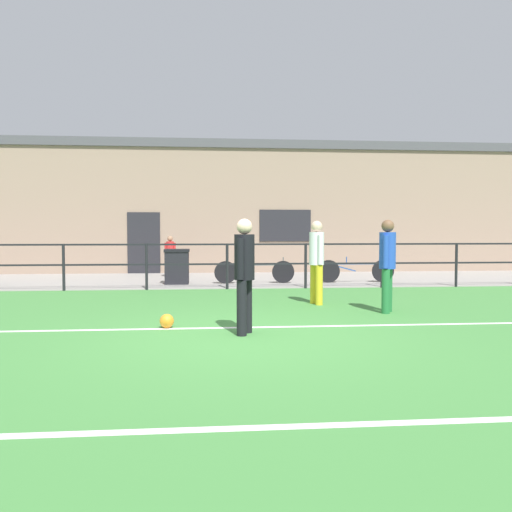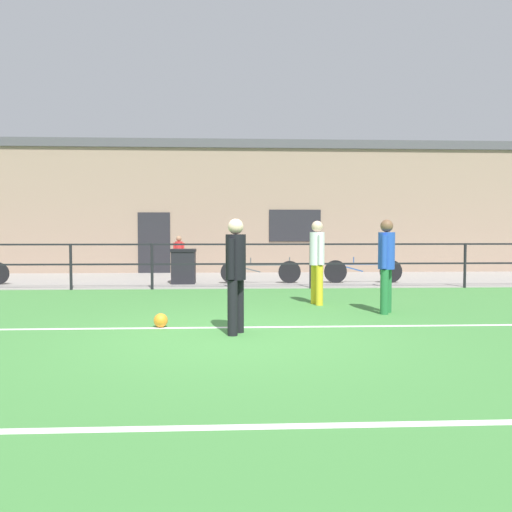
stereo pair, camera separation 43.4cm
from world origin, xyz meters
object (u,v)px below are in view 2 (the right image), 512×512
at_px(bicycle_parked_0, 261,272).
at_px(soccer_ball_match, 161,320).
at_px(player_winger, 317,257).
at_px(player_goalkeeper, 236,269).
at_px(bicycle_parked_2, 363,271).
at_px(player_striker, 386,260).
at_px(trash_bin_0, 184,266).
at_px(spectator_child, 179,254).

bearing_deg(bicycle_parked_0, soccer_ball_match, -106.37).
bearing_deg(soccer_ball_match, player_winger, 40.15).
bearing_deg(soccer_ball_match, player_goalkeeper, -26.81).
relative_size(soccer_ball_match, bicycle_parked_2, 0.10).
xyz_separation_m(player_goalkeeper, player_striker, (2.68, 1.74, 0.02)).
bearing_deg(soccer_ball_match, player_striker, 17.04).
bearing_deg(player_winger, player_goalkeeper, 136.81).
bearing_deg(trash_bin_0, player_goalkeeper, -79.13).
relative_size(soccer_ball_match, spectator_child, 0.17).
xyz_separation_m(spectator_child, bicycle_parked_0, (2.45, -2.22, -0.41)).
bearing_deg(bicycle_parked_2, player_striker, -100.07).
xyz_separation_m(player_goalkeeper, player_winger, (1.64, 2.92, 0.02)).
distance_m(soccer_ball_match, bicycle_parked_0, 6.72).
bearing_deg(player_striker, bicycle_parked_2, 19.31).
distance_m(player_goalkeeper, soccer_ball_match, 1.51).
bearing_deg(soccer_ball_match, trash_bin_0, 91.96).
height_order(player_goalkeeper, spectator_child, player_goalkeeper).
height_order(player_winger, bicycle_parked_0, player_winger).
distance_m(player_striker, bicycle_parked_0, 5.65).
xyz_separation_m(spectator_child, trash_bin_0, (0.34, -2.18, -0.25)).
xyz_separation_m(player_goalkeeper, bicycle_parked_0, (0.76, 7.02, -0.58)).
height_order(soccer_ball_match, trash_bin_0, trash_bin_0).
distance_m(player_winger, bicycle_parked_0, 4.24).
height_order(player_goalkeeper, bicycle_parked_2, player_goalkeeper).
xyz_separation_m(player_goalkeeper, bicycle_parked_2, (3.62, 7.02, -0.58)).
height_order(player_striker, soccer_ball_match, player_striker).
height_order(spectator_child, bicycle_parked_2, spectator_child).
bearing_deg(player_striker, player_goalkeeper, 152.40).
relative_size(player_goalkeeper, bicycle_parked_0, 0.74).
relative_size(player_goalkeeper, soccer_ball_match, 7.65).
height_order(player_goalkeeper, player_winger, player_winger).
bearing_deg(player_striker, trash_bin_0, 66.59).
relative_size(bicycle_parked_0, bicycle_parked_2, 1.01).
xyz_separation_m(player_winger, spectator_child, (-3.34, 6.33, -0.19)).
xyz_separation_m(spectator_child, bicycle_parked_2, (5.31, -2.22, -0.40)).
height_order(player_goalkeeper, bicycle_parked_0, player_goalkeeper).
height_order(player_goalkeeper, trash_bin_0, player_goalkeeper).
bearing_deg(spectator_child, player_striker, 127.13).
bearing_deg(spectator_child, player_goalkeeper, 107.24).
bearing_deg(player_goalkeeper, bicycle_parked_2, 175.65).
distance_m(spectator_child, bicycle_parked_2, 5.77).
distance_m(player_striker, bicycle_parked_2, 5.39).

